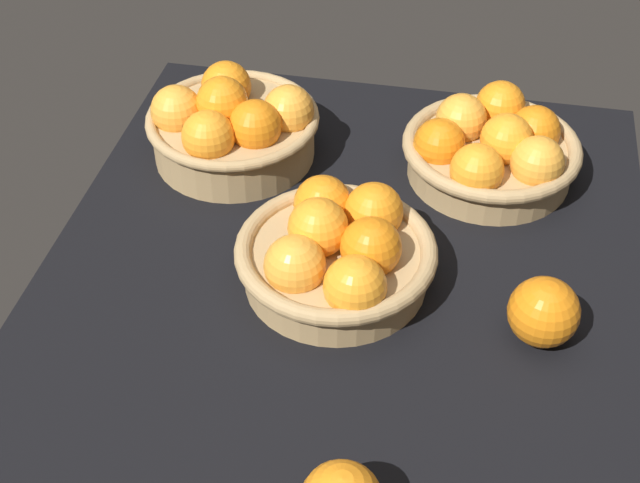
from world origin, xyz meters
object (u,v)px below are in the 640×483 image
at_px(basket_far_right, 232,125).
at_px(basket_near_right, 492,149).
at_px(loose_orange_back_gap, 544,312).
at_px(basket_center, 337,252).

xyz_separation_m(basket_far_right, basket_near_right, (0.02, -0.35, -0.01)).
xyz_separation_m(basket_near_right, loose_orange_back_gap, (-0.28, -0.07, -0.00)).
relative_size(basket_far_right, loose_orange_back_gap, 2.99).
height_order(basket_near_right, loose_orange_back_gap, basket_near_right).
bearing_deg(basket_far_right, basket_near_right, -86.13).
xyz_separation_m(basket_far_right, loose_orange_back_gap, (-0.26, -0.42, -0.01)).
distance_m(basket_far_right, loose_orange_back_gap, 0.49).
relative_size(basket_far_right, basket_near_right, 0.99).
bearing_deg(basket_center, basket_near_right, -34.41).
xyz_separation_m(basket_far_right, basket_center, (-0.22, -0.18, -0.01)).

